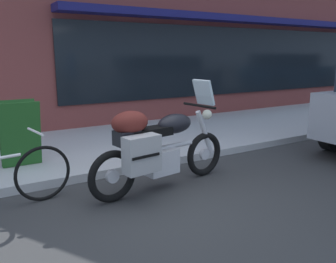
# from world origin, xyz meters

# --- Properties ---
(ground_plane) EXTENTS (80.00, 80.00, 0.00)m
(ground_plane) POSITION_xyz_m (0.00, 0.00, 0.00)
(ground_plane) COLOR #343434
(storefront_building) EXTENTS (25.57, 0.90, 5.63)m
(storefront_building) POSITION_xyz_m (8.79, 4.40, 2.76)
(storefront_building) COLOR brown
(storefront_building) RESTS_ON ground_plane
(touring_motorcycle) EXTENTS (2.16, 0.84, 1.40)m
(touring_motorcycle) POSITION_xyz_m (0.09, 0.37, 0.60)
(touring_motorcycle) COLOR black
(touring_motorcycle) RESTS_ON ground_plane
(sandwich_board_sign) EXTENTS (0.55, 0.42, 0.96)m
(sandwich_board_sign) POSITION_xyz_m (-1.28, 2.01, 0.60)
(sandwich_board_sign) COLOR #1E511E
(sandwich_board_sign) RESTS_ON sidewalk_curb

